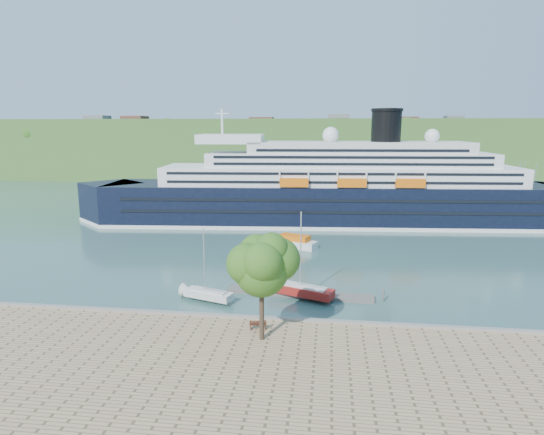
# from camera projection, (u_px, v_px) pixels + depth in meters

# --- Properties ---
(ground) EXTENTS (400.00, 400.00, 0.00)m
(ground) POSITION_uv_depth(u_px,v_px,m) (260.00, 327.00, 49.14)
(ground) COLOR #2C4E4D
(ground) RESTS_ON ground
(far_hillside) EXTENTS (400.00, 50.00, 24.00)m
(far_hillside) POSITION_uv_depth(u_px,v_px,m) (313.00, 149.00, 187.78)
(far_hillside) COLOR #356127
(far_hillside) RESTS_ON ground
(quay_coping) EXTENTS (220.00, 0.50, 0.30)m
(quay_coping) POSITION_uv_depth(u_px,v_px,m) (260.00, 317.00, 48.72)
(quay_coping) COLOR slate
(quay_coping) RESTS_ON promenade
(cruise_ship) EXTENTS (112.60, 25.15, 25.07)m
(cruise_ship) POSITION_uv_depth(u_px,v_px,m) (330.00, 167.00, 99.14)
(cruise_ship) COLOR black
(cruise_ship) RESTS_ON ground
(park_bench) EXTENTS (1.88, 1.02, 1.14)m
(park_bench) POSITION_uv_depth(u_px,v_px,m) (258.00, 324.00, 46.15)
(park_bench) COLOR #462014
(park_bench) RESTS_ON promenade
(promenade_tree) EXTENTS (6.96, 6.96, 11.52)m
(promenade_tree) POSITION_uv_depth(u_px,v_px,m) (262.00, 283.00, 42.94)
(promenade_tree) COLOR #275716
(promenade_tree) RESTS_ON promenade
(floating_pontoon) EXTENTS (18.96, 3.95, 0.42)m
(floating_pontoon) POSITION_uv_depth(u_px,v_px,m) (299.00, 294.00, 58.22)
(floating_pontoon) COLOR #68635C
(floating_pontoon) RESTS_ON ground
(sailboat_white_near) EXTENTS (7.13, 3.92, 8.88)m
(sailboat_white_near) POSITION_uv_depth(u_px,v_px,m) (208.00, 267.00, 55.31)
(sailboat_white_near) COLOR silver
(sailboat_white_near) RESTS_ON ground
(sailboat_red) EXTENTS (8.49, 5.07, 10.62)m
(sailboat_red) POSITION_uv_depth(u_px,v_px,m) (305.00, 258.00, 55.89)
(sailboat_red) COLOR maroon
(sailboat_red) RESTS_ON ground
(tender_launch) EXTENTS (8.51, 5.60, 2.23)m
(tender_launch) POSITION_uv_depth(u_px,v_px,m) (295.00, 241.00, 81.23)
(tender_launch) COLOR orange
(tender_launch) RESTS_ON ground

